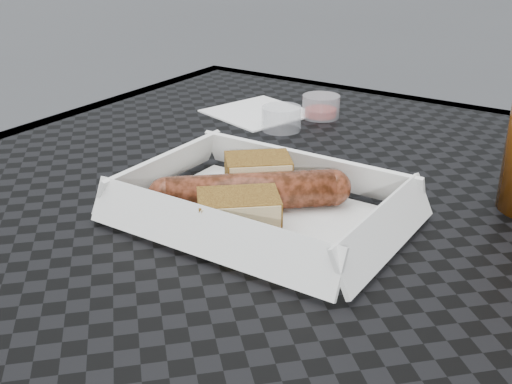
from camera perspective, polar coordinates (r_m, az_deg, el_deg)
patio_table at (r=0.68m, az=3.32°, el=-5.51°), size 0.80×0.80×0.74m
food_tray at (r=0.58m, az=0.54°, el=-2.20°), size 0.22×0.15×0.00m
bratwurst at (r=0.58m, az=-0.48°, el=0.03°), size 0.15×0.13×0.03m
bread_near at (r=0.61m, az=0.18°, el=1.44°), size 0.07×0.07×0.04m
bread_far at (r=0.54m, az=-1.55°, el=-1.97°), size 0.08×0.08×0.03m
veg_garnish at (r=0.51m, az=3.97°, el=-5.73°), size 0.03×0.03×0.00m
napkin at (r=0.89m, az=0.24°, el=7.09°), size 0.15×0.15×0.00m
condiment_cup_sauce at (r=0.87m, az=5.79°, el=7.57°), size 0.05×0.05×0.03m
condiment_cup_empty at (r=0.81m, az=2.27°, el=6.56°), size 0.05×0.05×0.03m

